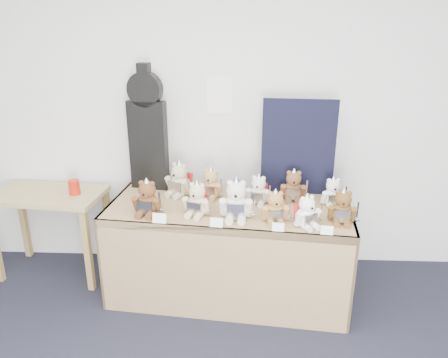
{
  "coord_description": "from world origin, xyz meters",
  "views": [
    {
      "loc": [
        0.38,
        -1.11,
        2.13
      ],
      "look_at": [
        0.24,
        1.85,
        1.03
      ],
      "focal_mm": 35.0,
      "sensor_mm": 36.0,
      "label": 1
    }
  ],
  "objects_px": {
    "teddy_front_right": "(275,208)",
    "teddy_back_centre_left": "(211,185)",
    "teddy_front_left": "(197,200)",
    "teddy_back_right": "(293,187)",
    "guitar_case": "(147,129)",
    "teddy_front_far_left": "(147,199)",
    "teddy_front_far_right": "(307,212)",
    "teddy_front_centre": "(236,201)",
    "teddy_back_left": "(179,180)",
    "teddy_back_centre_right": "(258,191)",
    "display_table": "(227,230)",
    "red_cup": "(74,187)",
    "teddy_back_end": "(333,193)",
    "side_table": "(49,206)",
    "teddy_front_end": "(342,208)"
  },
  "relations": [
    {
      "from": "teddy_front_right",
      "to": "teddy_back_centre_right",
      "type": "bearing_deg",
      "value": 103.6
    },
    {
      "from": "teddy_back_centre_right",
      "to": "teddy_back_right",
      "type": "bearing_deg",
      "value": 27.67
    },
    {
      "from": "teddy_front_far_left",
      "to": "teddy_back_left",
      "type": "distance_m",
      "value": 0.43
    },
    {
      "from": "teddy_back_right",
      "to": "guitar_case",
      "type": "bearing_deg",
      "value": 173.43
    },
    {
      "from": "display_table",
      "to": "red_cup",
      "type": "distance_m",
      "value": 1.32
    },
    {
      "from": "teddy_front_end",
      "to": "teddy_front_far_right",
      "type": "bearing_deg",
      "value": -155.81
    },
    {
      "from": "display_table",
      "to": "teddy_back_end",
      "type": "height_order",
      "value": "teddy_back_end"
    },
    {
      "from": "red_cup",
      "to": "teddy_front_end",
      "type": "relative_size",
      "value": 0.45
    },
    {
      "from": "teddy_front_far_left",
      "to": "teddy_front_far_right",
      "type": "relative_size",
      "value": 1.15
    },
    {
      "from": "side_table",
      "to": "teddy_back_right",
      "type": "relative_size",
      "value": 3.44
    },
    {
      "from": "guitar_case",
      "to": "teddy_front_far_right",
      "type": "height_order",
      "value": "guitar_case"
    },
    {
      "from": "teddy_front_right",
      "to": "teddy_back_centre_right",
      "type": "distance_m",
      "value": 0.34
    },
    {
      "from": "red_cup",
      "to": "teddy_front_left",
      "type": "distance_m",
      "value": 1.12
    },
    {
      "from": "teddy_front_left",
      "to": "teddy_front_end",
      "type": "distance_m",
      "value": 1.03
    },
    {
      "from": "display_table",
      "to": "teddy_front_left",
      "type": "relative_size",
      "value": 6.82
    },
    {
      "from": "teddy_front_left",
      "to": "teddy_front_centre",
      "type": "height_order",
      "value": "teddy_front_centre"
    },
    {
      "from": "teddy_front_centre",
      "to": "teddy_back_centre_right",
      "type": "distance_m",
      "value": 0.33
    },
    {
      "from": "teddy_front_left",
      "to": "teddy_front_end",
      "type": "height_order",
      "value": "teddy_front_left"
    },
    {
      "from": "display_table",
      "to": "teddy_front_right",
      "type": "distance_m",
      "value": 0.47
    },
    {
      "from": "teddy_front_left",
      "to": "teddy_front_end",
      "type": "xyz_separation_m",
      "value": [
        1.03,
        -0.08,
        -0.0
      ]
    },
    {
      "from": "side_table",
      "to": "teddy_front_right",
      "type": "distance_m",
      "value": 1.94
    },
    {
      "from": "guitar_case",
      "to": "teddy_back_end",
      "type": "height_order",
      "value": "guitar_case"
    },
    {
      "from": "teddy_front_centre",
      "to": "teddy_back_end",
      "type": "bearing_deg",
      "value": 21.96
    },
    {
      "from": "teddy_back_left",
      "to": "teddy_back_centre_left",
      "type": "height_order",
      "value": "teddy_back_left"
    },
    {
      "from": "display_table",
      "to": "teddy_back_end",
      "type": "distance_m",
      "value": 0.85
    },
    {
      "from": "teddy_front_right",
      "to": "teddy_front_far_right",
      "type": "height_order",
      "value": "teddy_front_right"
    },
    {
      "from": "guitar_case",
      "to": "teddy_front_far_left",
      "type": "bearing_deg",
      "value": -69.92
    },
    {
      "from": "teddy_front_left",
      "to": "teddy_back_centre_right",
      "type": "distance_m",
      "value": 0.51
    },
    {
      "from": "red_cup",
      "to": "teddy_front_far_left",
      "type": "distance_m",
      "value": 0.8
    },
    {
      "from": "teddy_front_end",
      "to": "teddy_back_right",
      "type": "distance_m",
      "value": 0.49
    },
    {
      "from": "teddy_front_right",
      "to": "display_table",
      "type": "bearing_deg",
      "value": 147.02
    },
    {
      "from": "teddy_front_far_left",
      "to": "teddy_back_centre_left",
      "type": "relative_size",
      "value": 1.09
    },
    {
      "from": "teddy_back_centre_left",
      "to": "teddy_back_right",
      "type": "relative_size",
      "value": 0.98
    },
    {
      "from": "teddy_front_far_left",
      "to": "teddy_back_end",
      "type": "bearing_deg",
      "value": 18.09
    },
    {
      "from": "guitar_case",
      "to": "teddy_back_end",
      "type": "bearing_deg",
      "value": -1.09
    },
    {
      "from": "teddy_front_far_left",
      "to": "teddy_back_end",
      "type": "height_order",
      "value": "teddy_front_far_left"
    },
    {
      "from": "guitar_case",
      "to": "teddy_front_right",
      "type": "xyz_separation_m",
      "value": [
        1.01,
        -0.62,
        -0.4
      ]
    },
    {
      "from": "red_cup",
      "to": "teddy_back_right",
      "type": "distance_m",
      "value": 1.78
    },
    {
      "from": "teddy_back_left",
      "to": "teddy_back_right",
      "type": "height_order",
      "value": "teddy_back_left"
    },
    {
      "from": "teddy_front_right",
      "to": "teddy_back_centre_left",
      "type": "bearing_deg",
      "value": 133.91
    },
    {
      "from": "teddy_front_centre",
      "to": "teddy_back_end",
      "type": "relative_size",
      "value": 1.33
    },
    {
      "from": "teddy_back_centre_right",
      "to": "teddy_back_end",
      "type": "xyz_separation_m",
      "value": [
        0.57,
        -0.01,
        -0.0
      ]
    },
    {
      "from": "teddy_front_left",
      "to": "teddy_back_centre_left",
      "type": "height_order",
      "value": "teddy_front_left"
    },
    {
      "from": "teddy_back_left",
      "to": "teddy_front_end",
      "type": "bearing_deg",
      "value": 8.67
    },
    {
      "from": "teddy_front_right",
      "to": "teddy_front_end",
      "type": "xyz_separation_m",
      "value": [
        0.47,
        0.01,
        0.0
      ]
    },
    {
      "from": "teddy_front_centre",
      "to": "teddy_back_left",
      "type": "xyz_separation_m",
      "value": [
        -0.47,
        0.42,
        -0.01
      ]
    },
    {
      "from": "teddy_back_centre_left",
      "to": "teddy_back_right",
      "type": "distance_m",
      "value": 0.65
    },
    {
      "from": "teddy_front_end",
      "to": "teddy_back_left",
      "type": "height_order",
      "value": "teddy_back_left"
    },
    {
      "from": "teddy_front_left",
      "to": "teddy_back_right",
      "type": "height_order",
      "value": "teddy_front_left"
    },
    {
      "from": "teddy_back_centre_right",
      "to": "teddy_front_right",
      "type": "bearing_deg",
      "value": -59.47
    }
  ]
}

